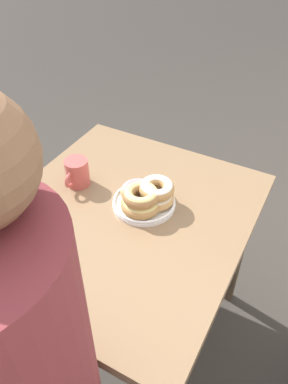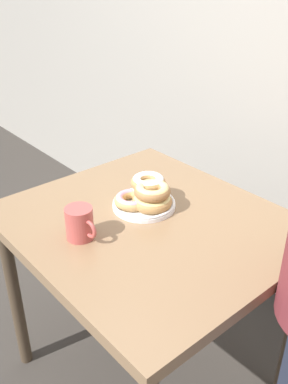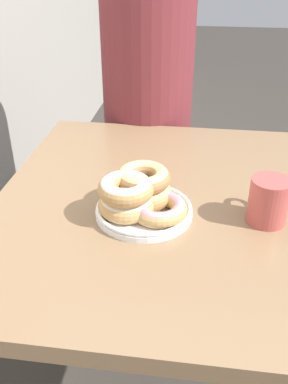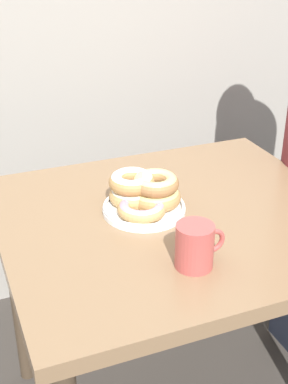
# 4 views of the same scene
# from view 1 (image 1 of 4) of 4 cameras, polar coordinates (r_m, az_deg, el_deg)

# --- Properties ---
(ground_plane) EXTENTS (14.00, 14.00, 0.00)m
(ground_plane) POSITION_cam_1_polar(r_m,az_deg,el_deg) (2.00, -9.37, -16.75)
(ground_plane) COLOR #38332D
(dining_table) EXTENTS (0.93, 0.83, 0.77)m
(dining_table) POSITION_cam_1_polar(r_m,az_deg,el_deg) (1.36, -3.11, -6.21)
(dining_table) COLOR #846647
(dining_table) RESTS_ON ground_plane
(donut_plate) EXTENTS (0.24, 0.24, 0.10)m
(donut_plate) POSITION_cam_1_polar(r_m,az_deg,el_deg) (1.29, 0.30, -0.69)
(donut_plate) COLOR white
(donut_plate) RESTS_ON dining_table
(coffee_mug) EXTENTS (0.12, 0.09, 0.11)m
(coffee_mug) POSITION_cam_1_polar(r_m,az_deg,el_deg) (1.41, -10.18, 2.95)
(coffee_mug) COLOR #B74C47
(coffee_mug) RESTS_ON dining_table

